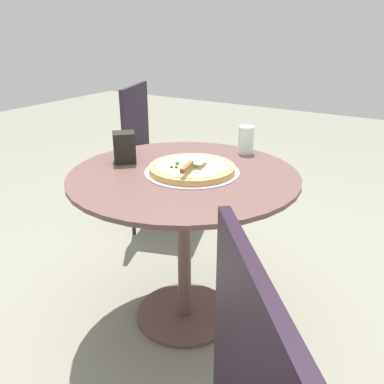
% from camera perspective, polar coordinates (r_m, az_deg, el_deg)
% --- Properties ---
extents(ground_plane, '(10.00, 10.00, 0.00)m').
position_cam_1_polar(ground_plane, '(2.01, -1.00, -16.73)').
color(ground_plane, gray).
extents(patio_table, '(0.94, 0.94, 0.71)m').
position_cam_1_polar(patio_table, '(1.71, -1.13, -2.38)').
color(patio_table, brown).
rests_on(patio_table, ground).
extents(pizza_on_tray, '(0.39, 0.39, 0.05)m').
position_cam_1_polar(pizza_on_tray, '(1.65, -0.01, 3.27)').
color(pizza_on_tray, silver).
rests_on(pizza_on_tray, patio_table).
extents(pizza_server, '(0.10, 0.22, 0.02)m').
position_cam_1_polar(pizza_server, '(1.59, -0.15, 3.96)').
color(pizza_server, silver).
rests_on(pizza_server, pizza_on_tray).
extents(drinking_cup, '(0.07, 0.07, 0.13)m').
position_cam_1_polar(drinking_cup, '(1.91, 7.55, 7.24)').
color(drinking_cup, white).
rests_on(drinking_cup, patio_table).
extents(napkin_dispenser, '(0.12, 0.12, 0.13)m').
position_cam_1_polar(napkin_dispenser, '(1.79, -9.44, 6.18)').
color(napkin_dispenser, black).
rests_on(napkin_dispenser, patio_table).
extents(patio_chair_near, '(0.53, 0.53, 0.92)m').
position_cam_1_polar(patio_chair_near, '(2.62, -5.39, 5.99)').
color(patio_chair_near, '#291E2E').
rests_on(patio_chair_near, ground).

